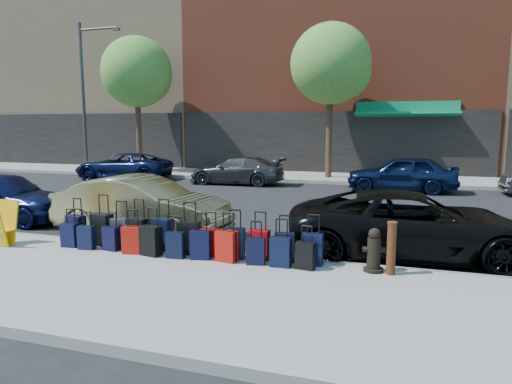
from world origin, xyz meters
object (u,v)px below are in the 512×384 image
(bollard, at_px, (391,247))
(car_far_1, at_px, (237,170))
(car_far_0, at_px, (123,166))
(display_rack, at_px, (0,224))
(tree_center, at_px, (334,66))
(car_near_0, at_px, (1,197))
(car_near_1, at_px, (142,206))
(car_near_2, at_px, (412,225))
(tree_left, at_px, (139,74))
(suitcase_front_5, at_px, (189,238))
(car_far_2, at_px, (402,173))
(fire_hydrant, at_px, (374,251))
(streetlight, at_px, (86,88))

(bollard, height_order, car_far_1, car_far_1)
(car_far_0, distance_m, car_far_1, 6.01)
(display_rack, relative_size, car_far_1, 0.21)
(tree_center, bearing_deg, bollard, -77.53)
(display_rack, bearing_deg, car_near_0, 136.27)
(car_near_1, distance_m, car_near_2, 6.16)
(car_near_0, xyz_separation_m, car_far_0, (-2.74, 9.80, -0.04))
(display_rack, bearing_deg, tree_left, 111.44)
(tree_left, distance_m, car_near_1, 15.65)
(car_near_0, bearing_deg, suitcase_front_5, -110.05)
(tree_left, bearing_deg, suitcase_front_5, -55.27)
(tree_left, bearing_deg, car_far_0, -76.85)
(tree_left, bearing_deg, car_far_1, -22.99)
(tree_left, relative_size, car_far_2, 1.70)
(car_near_2, bearing_deg, fire_hydrant, 151.65)
(tree_center, height_order, bollard, tree_center)
(tree_center, height_order, car_near_1, tree_center)
(suitcase_front_5, xyz_separation_m, display_rack, (-4.00, -0.64, 0.14))
(car_near_2, bearing_deg, car_far_1, 29.50)
(bollard, distance_m, car_far_2, 11.45)
(car_near_2, xyz_separation_m, car_far_1, (-7.39, 9.92, -0.05))
(streetlight, bearing_deg, tree_left, 13.39)
(car_far_0, bearing_deg, car_far_2, 83.37)
(car_far_1, distance_m, car_far_2, 7.13)
(display_rack, relative_size, car_far_2, 0.22)
(tree_left, height_order, car_far_0, tree_left)
(bollard, xyz_separation_m, car_near_2, (0.34, 1.70, 0.06))
(car_far_0, bearing_deg, tree_center, 99.98)
(tree_left, height_order, fire_hydrant, tree_left)
(car_far_1, xyz_separation_m, car_far_2, (7.13, -0.17, 0.10))
(tree_left, relative_size, bollard, 8.12)
(car_far_0, bearing_deg, car_near_1, 30.46)
(suitcase_front_5, bearing_deg, car_far_1, 99.07)
(streetlight, height_order, car_near_0, streetlight)
(fire_hydrant, bearing_deg, car_far_0, 130.01)
(suitcase_front_5, relative_size, car_near_1, 0.24)
(tree_center, distance_m, fire_hydrant, 15.45)
(bollard, relative_size, car_far_1, 0.21)
(car_near_0, height_order, car_far_2, car_far_2)
(fire_hydrant, height_order, car_near_0, car_near_0)
(car_far_1, bearing_deg, car_near_2, 35.10)
(display_rack, height_order, car_far_2, car_far_2)
(bollard, relative_size, car_near_0, 0.22)
(tree_left, bearing_deg, tree_center, 0.00)
(display_rack, bearing_deg, car_near_2, 15.26)
(streetlight, xyz_separation_m, suitcase_front_5, (12.87, -13.63, -4.19))
(car_near_0, xyz_separation_m, car_near_2, (10.65, -0.19, -0.03))
(car_far_1, bearing_deg, car_near_1, 5.50)
(car_near_1, xyz_separation_m, car_far_0, (-7.23, 9.94, -0.05))
(bollard, bearing_deg, car_near_0, 169.62)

